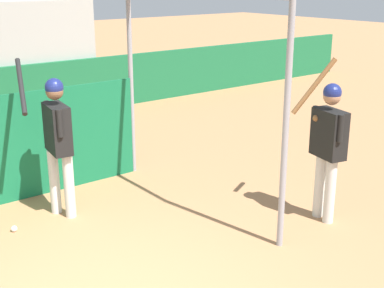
% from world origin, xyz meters
% --- Properties ---
extents(batting_cage, '(4.11, 3.15, 2.73)m').
position_xyz_m(batting_cage, '(0.22, 2.50, 1.15)').
color(batting_cage, gray).
rests_on(batting_cage, ground).
extents(player_batter, '(0.57, 1.00, 1.93)m').
position_xyz_m(player_batter, '(0.67, 2.14, 1.06)').
color(player_batter, silver).
rests_on(player_batter, ground).
extents(player_waiting, '(0.46, 0.79, 1.97)m').
position_xyz_m(player_waiting, '(3.17, 0.03, 1.03)').
color(player_waiting, silver).
rests_on(player_waiting, ground).
extents(baseball, '(0.07, 0.07, 0.07)m').
position_xyz_m(baseball, '(0.00, 2.04, 0.04)').
color(baseball, white).
rests_on(baseball, ground).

